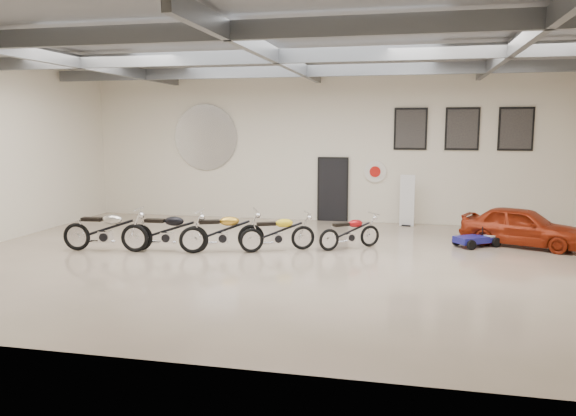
% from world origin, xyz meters
% --- Properties ---
extents(floor, '(16.00, 12.00, 0.01)m').
position_xyz_m(floor, '(0.00, 0.00, 0.00)').
color(floor, tan).
rests_on(floor, ground).
extents(ceiling, '(16.00, 12.00, 0.01)m').
position_xyz_m(ceiling, '(0.00, 0.00, 5.00)').
color(ceiling, slate).
rests_on(ceiling, back_wall).
extents(back_wall, '(16.00, 0.02, 5.00)m').
position_xyz_m(back_wall, '(0.00, 6.00, 2.50)').
color(back_wall, '#EDE4CC').
rests_on(back_wall, floor).
extents(ceiling_beams, '(15.80, 11.80, 0.32)m').
position_xyz_m(ceiling_beams, '(0.00, 0.00, 4.75)').
color(ceiling_beams, '#56595D').
rests_on(ceiling_beams, ceiling).
extents(door, '(0.92, 0.08, 2.10)m').
position_xyz_m(door, '(0.50, 5.95, 1.05)').
color(door, black).
rests_on(door, back_wall).
extents(logo_plaque, '(2.30, 0.06, 1.16)m').
position_xyz_m(logo_plaque, '(-4.00, 5.95, 2.80)').
color(logo_plaque, silver).
rests_on(logo_plaque, back_wall).
extents(poster_left, '(1.05, 0.08, 1.35)m').
position_xyz_m(poster_left, '(3.00, 5.96, 3.10)').
color(poster_left, black).
rests_on(poster_left, back_wall).
extents(poster_mid, '(1.05, 0.08, 1.35)m').
position_xyz_m(poster_mid, '(4.60, 5.96, 3.10)').
color(poster_mid, black).
rests_on(poster_mid, back_wall).
extents(poster_right, '(1.05, 0.08, 1.35)m').
position_xyz_m(poster_right, '(6.20, 5.96, 3.10)').
color(poster_right, black).
rests_on(poster_right, back_wall).
extents(oil_sign, '(0.72, 0.10, 0.72)m').
position_xyz_m(oil_sign, '(1.90, 5.95, 1.70)').
color(oil_sign, white).
rests_on(oil_sign, back_wall).
extents(banner_stand, '(0.50, 0.28, 1.73)m').
position_xyz_m(banner_stand, '(2.97, 5.50, 0.86)').
color(banner_stand, white).
rests_on(banner_stand, floor).
extents(motorcycle_silver, '(2.28, 0.91, 1.15)m').
position_xyz_m(motorcycle_silver, '(-4.54, 0.05, 0.58)').
color(motorcycle_silver, silver).
rests_on(motorcycle_silver, floor).
extents(motorcycle_black, '(2.16, 0.76, 1.11)m').
position_xyz_m(motorcycle_black, '(-2.97, 0.35, 0.55)').
color(motorcycle_black, silver).
rests_on(motorcycle_black, floor).
extents(motorcycle_gold, '(2.20, 1.47, 1.10)m').
position_xyz_m(motorcycle_gold, '(-1.59, 0.61, 0.55)').
color(motorcycle_gold, silver).
rests_on(motorcycle_gold, floor).
extents(motorcycle_yellow, '(2.00, 1.42, 1.01)m').
position_xyz_m(motorcycle_yellow, '(-0.23, 1.01, 0.50)').
color(motorcycle_yellow, silver).
rests_on(motorcycle_yellow, floor).
extents(motorcycle_red, '(1.74, 1.51, 0.92)m').
position_xyz_m(motorcycle_red, '(1.55, 1.69, 0.46)').
color(motorcycle_red, silver).
rests_on(motorcycle_red, floor).
extents(go_kart, '(1.59, 1.40, 0.54)m').
position_xyz_m(go_kart, '(4.93, 2.77, 0.27)').
color(go_kart, navy).
rests_on(go_kart, floor).
extents(vintage_car, '(2.35, 3.34, 1.06)m').
position_xyz_m(vintage_car, '(6.00, 3.06, 0.53)').
color(vintage_car, maroon).
rests_on(vintage_car, floor).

